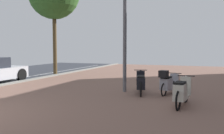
{
  "coord_description": "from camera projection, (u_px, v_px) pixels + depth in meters",
  "views": [
    {
      "loc": [
        6.23,
        -4.24,
        1.74
      ],
      "look_at": [
        3.55,
        2.84,
        1.14
      ],
      "focal_mm": 41.83,
      "sensor_mm": 36.0,
      "label": 1
    }
  ],
  "objects": [
    {
      "name": "scooter_mid",
      "position": [
        182.0,
        93.0,
        7.53
      ],
      "size": [
        0.52,
        1.77,
        0.87
      ],
      "color": "black",
      "rests_on": "ground"
    },
    {
      "name": "scooter_near",
      "position": [
        141.0,
        83.0,
        9.6
      ],
      "size": [
        0.75,
        1.83,
        0.85
      ],
      "color": "black",
      "rests_on": "ground"
    },
    {
      "name": "scooter_far",
      "position": [
        168.0,
        83.0,
        9.46
      ],
      "size": [
        0.67,
        1.62,
        0.93
      ],
      "color": "black",
      "rests_on": "ground"
    }
  ]
}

